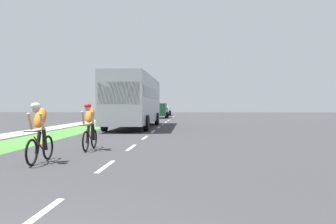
% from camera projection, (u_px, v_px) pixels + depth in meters
% --- Properties ---
extents(ground_plane, '(120.00, 120.00, 0.00)m').
position_uv_depth(ground_plane, '(156.00, 129.00, 22.83)').
color(ground_plane, '#38383A').
extents(grass_verge, '(2.35, 70.00, 0.01)m').
position_uv_depth(grass_verge, '(81.00, 129.00, 23.11)').
color(grass_verge, '#478438').
rests_on(grass_verge, ground_plane).
extents(sidewalk_concrete, '(1.59, 70.00, 0.10)m').
position_uv_depth(sidewalk_concrete, '(51.00, 129.00, 23.22)').
color(sidewalk_concrete, '#9E998E').
rests_on(sidewalk_concrete, ground_plane).
extents(lane_markings_center, '(0.12, 53.80, 0.01)m').
position_uv_depth(lane_markings_center, '(161.00, 126.00, 26.83)').
color(lane_markings_center, white).
rests_on(lane_markings_center, ground_plane).
extents(cyclist_lead, '(0.42, 1.72, 1.58)m').
position_uv_depth(cyclist_lead, '(40.00, 132.00, 9.39)').
color(cyclist_lead, black).
rests_on(cyclist_lead, ground_plane).
extents(cyclist_trailing, '(0.42, 1.72, 1.58)m').
position_uv_depth(cyclist_trailing, '(90.00, 126.00, 12.17)').
color(cyclist_trailing, black).
rests_on(cyclist_trailing, ground_plane).
extents(bus_silver, '(2.78, 11.60, 3.48)m').
position_uv_depth(bus_silver, '(135.00, 99.00, 24.79)').
color(bus_silver, '#A5A8AD').
rests_on(bus_silver, ground_plane).
extents(suv_dark_green, '(2.15, 4.70, 1.79)m').
position_uv_depth(suv_dark_green, '(159.00, 110.00, 43.81)').
color(suv_dark_green, '#194C2D').
rests_on(suv_dark_green, ground_plane).
extents(pickup_white, '(2.22, 5.10, 1.64)m').
position_uv_depth(pickup_white, '(163.00, 110.00, 55.24)').
color(pickup_white, silver).
rests_on(pickup_white, ground_plane).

